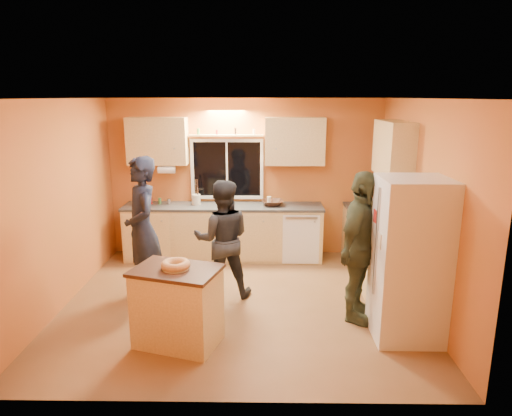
{
  "coord_description": "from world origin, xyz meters",
  "views": [
    {
      "loc": [
        0.29,
        -5.49,
        2.63
      ],
      "look_at": [
        0.2,
        0.4,
        1.18
      ],
      "focal_mm": 32.0,
      "sensor_mm": 36.0,
      "label": 1
    }
  ],
  "objects_px": {
    "refrigerator": "(409,260)",
    "island": "(177,306)",
    "person_right": "(360,248)",
    "person_left": "(143,229)",
    "person_center": "(222,239)"
  },
  "relations": [
    {
      "from": "refrigerator",
      "to": "person_center",
      "type": "distance_m",
      "value": 2.37
    },
    {
      "from": "refrigerator",
      "to": "person_left",
      "type": "relative_size",
      "value": 0.95
    },
    {
      "from": "refrigerator",
      "to": "person_right",
      "type": "height_order",
      "value": "person_right"
    },
    {
      "from": "person_left",
      "to": "person_right",
      "type": "height_order",
      "value": "person_left"
    },
    {
      "from": "island",
      "to": "person_left",
      "type": "xyz_separation_m",
      "value": [
        -0.64,
        1.15,
        0.51
      ]
    },
    {
      "from": "refrigerator",
      "to": "person_right",
      "type": "relative_size",
      "value": 1.0
    },
    {
      "from": "person_center",
      "to": "refrigerator",
      "type": "bearing_deg",
      "value": 149.41
    },
    {
      "from": "person_left",
      "to": "person_center",
      "type": "relative_size",
      "value": 1.2
    },
    {
      "from": "person_right",
      "to": "person_center",
      "type": "bearing_deg",
      "value": 97.94
    },
    {
      "from": "refrigerator",
      "to": "person_right",
      "type": "distance_m",
      "value": 0.6
    },
    {
      "from": "person_center",
      "to": "person_right",
      "type": "xyz_separation_m",
      "value": [
        1.67,
        -0.66,
        0.11
      ]
    },
    {
      "from": "refrigerator",
      "to": "island",
      "type": "distance_m",
      "value": 2.56
    },
    {
      "from": "refrigerator",
      "to": "person_left",
      "type": "distance_m",
      "value": 3.29
    },
    {
      "from": "person_left",
      "to": "island",
      "type": "bearing_deg",
      "value": 3.69
    },
    {
      "from": "island",
      "to": "person_right",
      "type": "bearing_deg",
      "value": 32.89
    }
  ]
}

